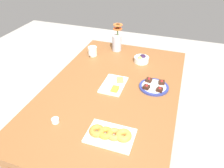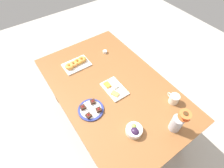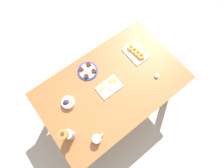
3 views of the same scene
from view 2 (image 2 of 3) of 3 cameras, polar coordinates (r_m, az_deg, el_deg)
ground_plane at (r=2.33m, az=0.00°, el=-12.25°), size 6.00×6.00×0.00m
dining_table at (r=1.77m, az=0.00°, el=-2.57°), size 1.60×1.00×0.74m
coffee_mug at (r=1.66m, az=19.58°, el=-4.55°), size 0.12×0.09×0.09m
grape_bowl at (r=1.44m, az=7.23°, el=-14.76°), size 0.13×0.13×0.07m
cheese_platter at (r=1.67m, az=0.52°, el=-1.55°), size 0.26×0.17×0.03m
croissant_platter at (r=1.93m, az=-11.66°, el=6.53°), size 0.19×0.28×0.05m
jam_cup_honey at (r=2.05m, az=-2.35°, el=10.53°), size 0.05×0.05×0.03m
dessert_plate at (r=1.55m, az=-6.91°, el=-8.25°), size 0.23×0.23×0.05m
flower_vase at (r=1.48m, az=20.49°, el=-11.75°), size 0.11×0.09×0.27m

